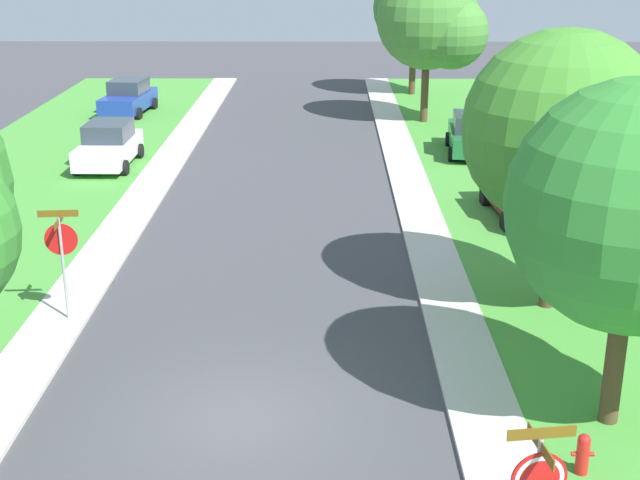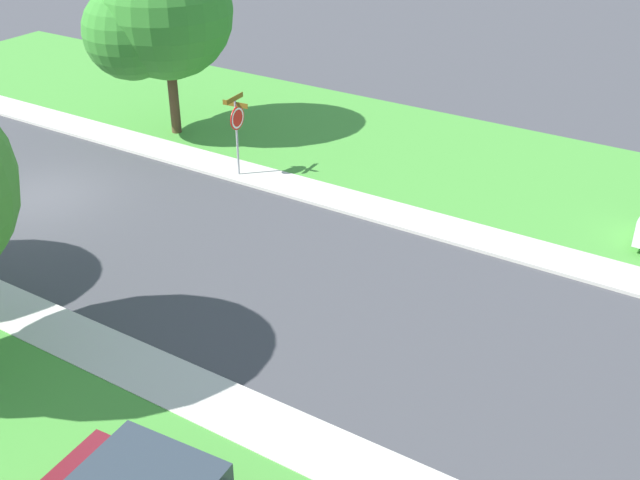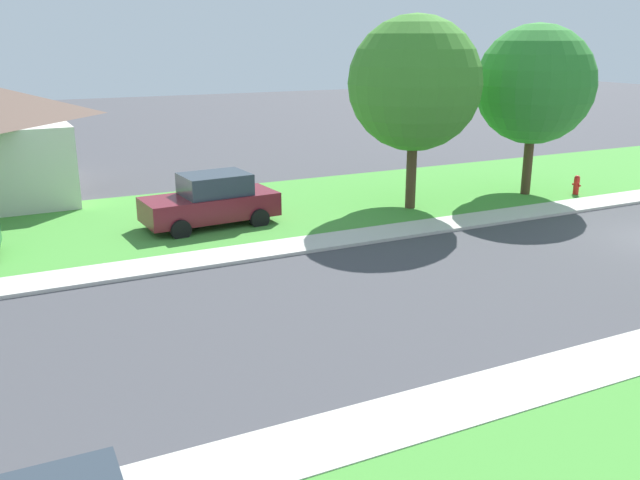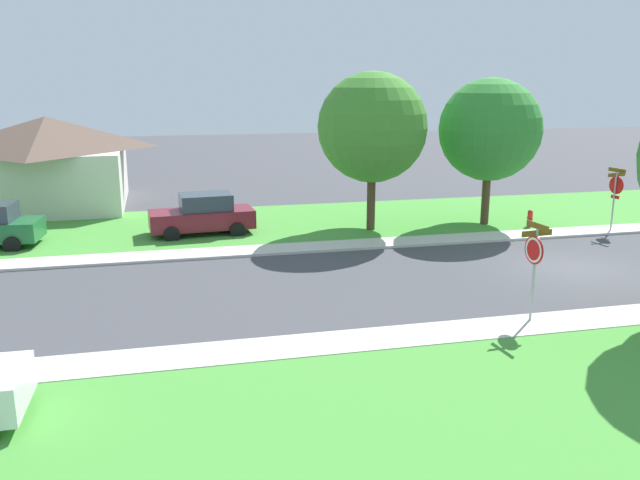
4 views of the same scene
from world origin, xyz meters
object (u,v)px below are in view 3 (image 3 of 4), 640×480
Objects in this scene: tree_across_left at (533,88)px; fire_hydrant at (576,185)px; tree_sidewalk_mid at (415,87)px; car_maroon_driveway_right at (211,201)px.

fire_hydrant is (-1.22, -1.52, -3.69)m from tree_across_left.
tree_across_left is (-0.10, -5.32, -0.17)m from tree_sidewalk_mid.
car_maroon_driveway_right is at bearing 86.53° from tree_across_left.
tree_sidewalk_mid is 7.97m from fire_hydrant.
tree_across_left reaches higher than fire_hydrant.
car_maroon_driveway_right is 14.26m from fire_hydrant.
tree_sidewalk_mid is 8.14× the size of fire_hydrant.
car_maroon_driveway_right is at bearing 82.00° from fire_hydrant.
car_maroon_driveway_right is 0.65× the size of tree_sidewalk_mid.
tree_sidewalk_mid reaches higher than car_maroon_driveway_right.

